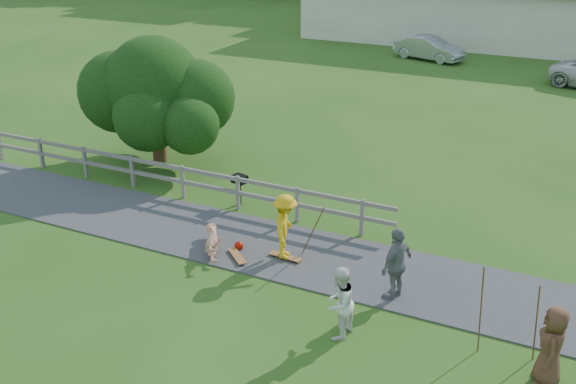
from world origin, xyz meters
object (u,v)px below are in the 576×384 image
at_px(skater_fallen, 213,241).
at_px(tree, 156,112).
at_px(bbq, 240,190).
at_px(spectator_a, 339,303).
at_px(spectator_c, 551,346).
at_px(car_silver, 429,48).
at_px(skater_rider, 285,230).
at_px(spectator_b, 397,264).

xyz_separation_m(skater_fallen, tree, (-5.31, 4.96, 1.56)).
bearing_deg(bbq, spectator_a, -28.78).
xyz_separation_m(spectator_c, car_silver, (-9.32, 27.83, -0.15)).
height_order(skater_rider, spectator_a, skater_rider).
bearing_deg(spectator_c, spectator_a, -93.27).
relative_size(spectator_b, car_silver, 0.44).
xyz_separation_m(spectator_b, bbq, (-5.91, 3.04, -0.44)).
xyz_separation_m(skater_rider, spectator_b, (3.13, -0.52, 0.05)).
height_order(skater_rider, tree, tree).
relative_size(car_silver, tree, 0.76).
distance_m(spectator_a, car_silver, 28.64).
bearing_deg(skater_rider, spectator_c, -124.41).
distance_m(spectator_a, bbq, 7.24).
height_order(skater_fallen, spectator_c, spectator_c).
distance_m(skater_fallen, bbq, 3.05).
distance_m(spectator_a, spectator_c, 4.22).
bearing_deg(skater_rider, spectator_a, -151.85).
xyz_separation_m(skater_fallen, bbq, (-0.82, 2.94, 0.17)).
xyz_separation_m(skater_rider, skater_fallen, (-1.96, -0.42, -0.57)).
height_order(spectator_a, spectator_c, spectator_c).
distance_m(skater_rider, skater_fallen, 2.09).
xyz_separation_m(skater_fallen, car_silver, (-0.69, 26.13, 0.39)).
relative_size(car_silver, bbq, 4.37).
bearing_deg(spectator_c, car_silver, -169.44).
bearing_deg(bbq, skater_fallen, -59.65).
xyz_separation_m(car_silver, bbq, (-0.12, -23.19, -0.21)).
xyz_separation_m(spectator_a, bbq, (-5.24, 4.99, -0.35)).
height_order(skater_rider, spectator_b, spectator_b).
relative_size(skater_fallen, spectator_a, 1.03).
bearing_deg(skater_rider, spectator_b, -116.14).
height_order(skater_fallen, spectator_a, spectator_a).
distance_m(skater_fallen, tree, 7.44).
bearing_deg(tree, spectator_b, -25.95).
relative_size(skater_fallen, spectator_b, 0.93).
distance_m(car_silver, tree, 21.70).
bearing_deg(spectator_b, spectator_a, -1.22).
bearing_deg(spectator_b, car_silver, -149.83).
bearing_deg(spectator_c, skater_rider, -115.65).
relative_size(spectator_a, spectator_b, 0.90).
xyz_separation_m(skater_fallen, spectator_c, (8.63, -1.71, 0.54)).
xyz_separation_m(spectator_c, tree, (-13.94, 6.67, 1.02)).
distance_m(tree, bbq, 5.12).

